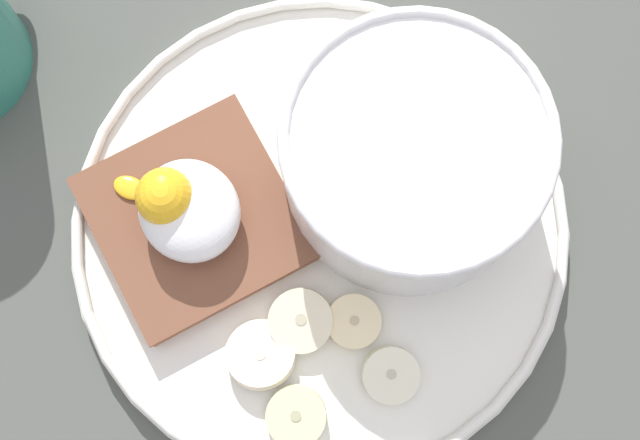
{
  "coord_description": "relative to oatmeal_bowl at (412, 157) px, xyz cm",
  "views": [
    {
      "loc": [
        -8.3,
        5.21,
        49.53
      ],
      "look_at": [
        0.0,
        0.0,
        5.0
      ],
      "focal_mm": 50.0,
      "sensor_mm": 36.0,
      "label": 1
    }
  ],
  "objects": [
    {
      "name": "banana_slice_inner",
      "position": [
        -5.27,
        6.7,
        -2.78
      ],
      "size": [
        3.96,
        3.98,
        1.24
      ],
      "color": "beige",
      "rests_on": "plate"
    },
    {
      "name": "poached_egg",
      "position": [
        4.0,
        11.11,
        -0.37
      ],
      "size": [
        6.87,
        5.57,
        3.78
      ],
      "color": "white",
      "rests_on": "toast_slice"
    },
    {
      "name": "toast_slice",
      "position": [
        3.73,
        10.92,
        -2.56
      ],
      "size": [
        10.61,
        10.61,
        1.4
      ],
      "color": "brown",
      "rests_on": "plate"
    },
    {
      "name": "banana_slice_right",
      "position": [
        -8.54,
        6.59,
        -2.69
      ],
      "size": [
        3.91,
        3.82,
        1.57
      ],
      "color": "#EDEBC8",
      "rests_on": "plate"
    },
    {
      "name": "oatmeal_bowl",
      "position": [
        0.0,
        0.0,
        0.0
      ],
      "size": [
        13.43,
        13.43,
        6.89
      ],
      "color": "white",
      "rests_on": "plate"
    },
    {
      "name": "banana_slice_back",
      "position": [
        -3.78,
        8.99,
        -2.64
      ],
      "size": [
        4.8,
        4.82,
        1.7
      ],
      "color": "beige",
      "rests_on": "plate"
    },
    {
      "name": "plate",
      "position": [
        -0.05,
        5.51,
        -3.55
      ],
      "size": [
        26.68,
        26.68,
        1.6
      ],
      "color": "silver",
      "rests_on": "ground_plane"
    },
    {
      "name": "banana_slice_front",
      "position": [
        -4.16,
        11.68,
        -2.76
      ],
      "size": [
        4.82,
        4.78,
        1.52
      ],
      "color": "#F7E4C6",
      "rests_on": "plate"
    },
    {
      "name": "ground_plane",
      "position": [
        -0.05,
        5.51,
        -5.34
      ],
      "size": [
        120.0,
        120.0,
        2.0
      ],
      "primitive_type": "cube",
      "color": "#494C45",
      "rests_on": "ground"
    },
    {
      "name": "banana_slice_left",
      "position": [
        -7.71,
        11.75,
        -2.78
      ],
      "size": [
        4.32,
        4.29,
        1.38
      ],
      "color": "beige",
      "rests_on": "plate"
    }
  ]
}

